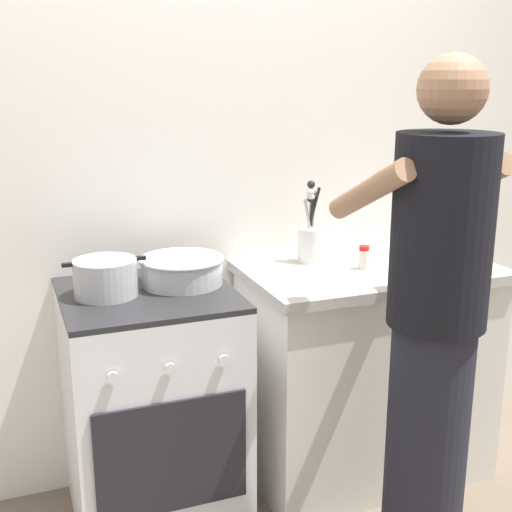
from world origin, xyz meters
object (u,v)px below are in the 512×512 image
object	(u,v)px
utensil_crock	(310,238)
spice_bottle	(364,258)
pot	(105,278)
mixing_bowl	(182,269)
stove_range	(152,408)
person	(433,335)

from	to	relation	value
utensil_crock	spice_bottle	world-z (taller)	utensil_crock
pot	utensil_crock	bearing A→B (deg)	9.98
pot	mixing_bowl	xyz separation A→B (m)	(0.28, 0.04, -0.01)
stove_range	utensil_crock	distance (m)	0.91
stove_range	person	xyz separation A→B (m)	(0.76, -0.62, 0.41)
utensil_crock	mixing_bowl	bearing A→B (deg)	-169.01
pot	spice_bottle	xyz separation A→B (m)	(1.00, -0.02, -0.02)
utensil_crock	person	size ratio (longest dim) A/B	0.20
mixing_bowl	person	distance (m)	0.92
pot	person	xyz separation A→B (m)	(0.90, -0.63, -0.10)
stove_range	mixing_bowl	distance (m)	0.53
pot	spice_bottle	distance (m)	1.00
pot	utensil_crock	xyz separation A→B (m)	(0.85, 0.15, 0.03)
person	spice_bottle	bearing A→B (deg)	80.55
stove_range	utensil_crock	bearing A→B (deg)	12.80
mixing_bowl	utensil_crock	bearing A→B (deg)	10.99
stove_range	spice_bottle	xyz separation A→B (m)	(0.86, -0.01, 0.50)
stove_range	spice_bottle	bearing A→B (deg)	-0.74
mixing_bowl	utensil_crock	size ratio (longest dim) A/B	0.93
person	utensil_crock	bearing A→B (deg)	93.76
stove_range	spice_bottle	distance (m)	0.99
stove_range	mixing_bowl	xyz separation A→B (m)	(0.14, 0.05, 0.51)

